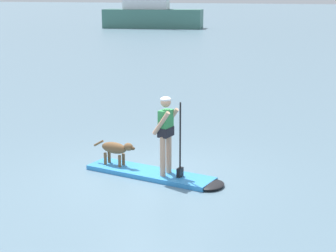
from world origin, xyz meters
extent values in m
plane|color=slate|center=(0.00, 0.00, 0.00)|extent=(400.00, 400.00, 0.00)
cube|color=#338CD8|center=(0.00, 0.00, 0.05)|extent=(3.01, 1.04, 0.10)
ellipsoid|color=black|center=(1.47, -0.15, 0.05)|extent=(0.63, 0.75, 0.10)
cylinder|color=tan|center=(0.42, 0.09, 0.54)|extent=(0.12, 0.12, 0.87)
cylinder|color=tan|center=(0.39, -0.17, 0.54)|extent=(0.12, 0.12, 0.87)
cube|color=black|center=(0.40, -0.04, 1.05)|extent=(0.26, 0.38, 0.20)
cube|color=#338C4C|center=(0.40, -0.04, 1.25)|extent=(0.23, 0.36, 0.55)
sphere|color=tan|center=(0.40, -0.04, 1.69)|extent=(0.22, 0.22, 0.22)
ellipsoid|color=white|center=(0.40, -0.04, 1.75)|extent=(0.23, 0.23, 0.11)
cylinder|color=tan|center=(0.42, 0.15, 1.28)|extent=(0.42, 0.13, 0.54)
cylinder|color=tan|center=(0.38, -0.23, 1.28)|extent=(0.42, 0.13, 0.54)
cylinder|color=black|center=(0.75, -0.08, 0.91)|extent=(0.04, 0.04, 1.62)
cube|color=black|center=(0.75, -0.08, 0.20)|extent=(0.10, 0.19, 0.20)
ellipsoid|color=brown|center=(-0.94, 0.10, 0.50)|extent=(0.68, 0.29, 0.26)
ellipsoid|color=brown|center=(-0.55, 0.06, 0.58)|extent=(0.24, 0.18, 0.18)
ellipsoid|color=#503923|center=(-0.44, 0.05, 0.56)|extent=(0.13, 0.09, 0.08)
cylinder|color=brown|center=(-1.37, 0.14, 0.55)|extent=(0.27, 0.08, 0.18)
cylinder|color=brown|center=(-0.74, 0.15, 0.23)|extent=(0.07, 0.07, 0.27)
cylinder|color=brown|center=(-0.75, 0.00, 0.23)|extent=(0.07, 0.07, 0.27)
cylinder|color=brown|center=(-1.13, 0.20, 0.23)|extent=(0.07, 0.07, 0.27)
cylinder|color=brown|center=(-1.15, 0.04, 0.23)|extent=(0.07, 0.07, 0.27)
cube|color=#3F7266|center=(-22.07, 47.04, 1.07)|extent=(11.73, 5.74, 2.13)
camera|label=1|loc=(4.90, -10.18, 3.91)|focal=57.64mm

